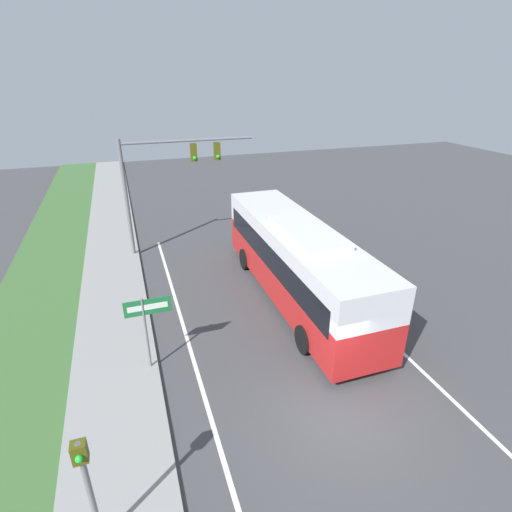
# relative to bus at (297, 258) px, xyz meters

# --- Properties ---
(ground_plane) EXTENTS (80.00, 80.00, 0.00)m
(ground_plane) POSITION_rel_bus_xyz_m (-1.48, -6.58, -1.96)
(ground_plane) COLOR #424244
(sidewalk) EXTENTS (2.80, 80.00, 0.12)m
(sidewalk) POSITION_rel_bus_xyz_m (-7.68, -6.58, -1.90)
(sidewalk) COLOR gray
(sidewalk) RESTS_ON ground_plane
(lane_divider_near) EXTENTS (0.14, 30.00, 0.01)m
(lane_divider_near) POSITION_rel_bus_xyz_m (-5.08, -6.58, -1.96)
(lane_divider_near) COLOR silver
(lane_divider_near) RESTS_ON ground_plane
(lane_divider_far) EXTENTS (0.14, 30.00, 0.01)m
(lane_divider_far) POSITION_rel_bus_xyz_m (2.12, -6.58, -1.96)
(lane_divider_far) COLOR silver
(lane_divider_far) RESTS_ON ground_plane
(bus) EXTENTS (2.74, 11.43, 3.59)m
(bus) POSITION_rel_bus_xyz_m (0.00, 0.00, 0.00)
(bus) COLOR red
(bus) RESTS_ON ground_plane
(signal_gantry) EXTENTS (6.94, 0.41, 6.22)m
(signal_gantry) POSITION_rel_bus_xyz_m (-4.37, 7.08, 2.53)
(signal_gantry) COLOR slate
(signal_gantry) RESTS_ON ground_plane
(pedestrian_signal) EXTENTS (0.28, 0.34, 2.99)m
(pedestrian_signal) POSITION_rel_bus_xyz_m (-8.01, -8.05, 0.08)
(pedestrian_signal) COLOR slate
(pedestrian_signal) RESTS_ON ground_plane
(street_sign) EXTENTS (1.47, 0.08, 2.75)m
(street_sign) POSITION_rel_bus_xyz_m (-6.43, -2.70, 0.04)
(street_sign) COLOR slate
(street_sign) RESTS_ON ground_plane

